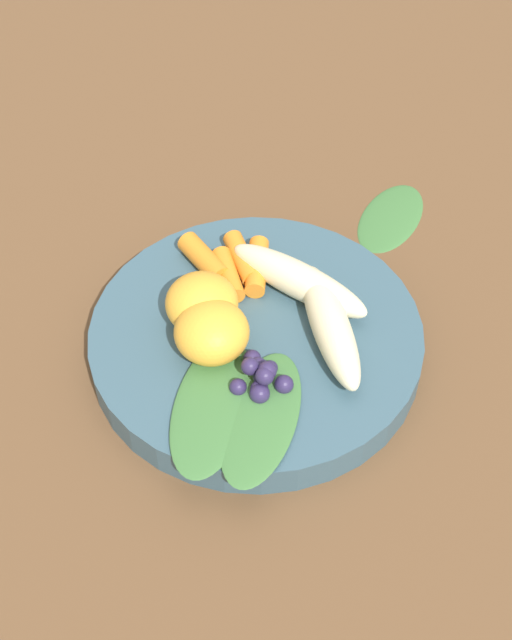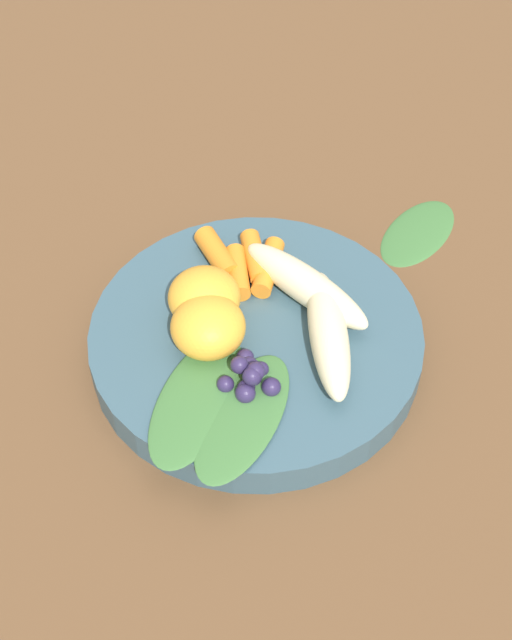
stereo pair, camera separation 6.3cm
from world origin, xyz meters
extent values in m
plane|color=brown|center=(0.00, 0.00, 0.00)|extent=(2.40, 2.40, 0.00)
cylinder|color=#385666|center=(0.00, 0.00, 0.01)|extent=(0.25, 0.25, 0.03)
ellipsoid|color=beige|center=(-0.05, 0.01, 0.04)|extent=(0.04, 0.12, 0.03)
ellipsoid|color=beige|center=(-0.02, 0.05, 0.04)|extent=(0.11, 0.10, 0.03)
ellipsoid|color=#F4A833|center=(0.03, -0.02, 0.05)|extent=(0.05, 0.05, 0.04)
ellipsoid|color=#F4A833|center=(0.01, -0.04, 0.05)|extent=(0.05, 0.05, 0.04)
cylinder|color=orange|center=(-0.05, -0.03, 0.03)|extent=(0.06, 0.04, 0.02)
cylinder|color=orange|center=(-0.05, -0.05, 0.03)|extent=(0.04, 0.05, 0.02)
cylinder|color=orange|center=(-0.03, -0.04, 0.03)|extent=(0.04, 0.05, 0.02)
cylinder|color=orange|center=(-0.03, -0.07, 0.04)|extent=(0.04, 0.05, 0.02)
sphere|color=#2D234C|center=(0.05, 0.03, 0.03)|extent=(0.01, 0.01, 0.01)
sphere|color=#2D234C|center=(0.03, 0.03, 0.03)|extent=(0.01, 0.01, 0.01)
sphere|color=#2D234C|center=(0.03, 0.02, 0.03)|extent=(0.01, 0.01, 0.01)
sphere|color=#2D234C|center=(0.03, 0.02, 0.03)|extent=(0.01, 0.01, 0.01)
sphere|color=#2D234C|center=(0.04, 0.02, 0.04)|extent=(0.01, 0.01, 0.01)
sphere|color=#2D234C|center=(0.04, 0.03, 0.03)|extent=(0.01, 0.01, 0.01)
sphere|color=#2D234C|center=(0.04, 0.03, 0.04)|extent=(0.01, 0.01, 0.01)
sphere|color=#2D234C|center=(0.05, 0.04, 0.04)|extent=(0.01, 0.01, 0.01)
sphere|color=#2D234C|center=(0.06, 0.02, 0.03)|extent=(0.01, 0.01, 0.01)
sphere|color=#2D234C|center=(0.03, 0.02, 0.03)|extent=(0.01, 0.01, 0.01)
sphere|color=#2D234C|center=(0.05, 0.04, 0.03)|extent=(0.01, 0.01, 0.01)
sphere|color=#2D234C|center=(0.04, 0.05, 0.03)|extent=(0.01, 0.01, 0.01)
ellipsoid|color=#3D7038|center=(0.08, 0.01, 0.03)|extent=(0.13, 0.09, 0.00)
ellipsoid|color=#3D7038|center=(0.07, 0.05, 0.03)|extent=(0.13, 0.08, 0.00)
ellipsoid|color=#3D7038|center=(-0.19, 0.02, 0.00)|extent=(0.10, 0.06, 0.01)
camera|label=1|loc=(0.36, 0.22, 0.51)|focal=48.22mm
camera|label=2|loc=(0.32, 0.27, 0.51)|focal=48.22mm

